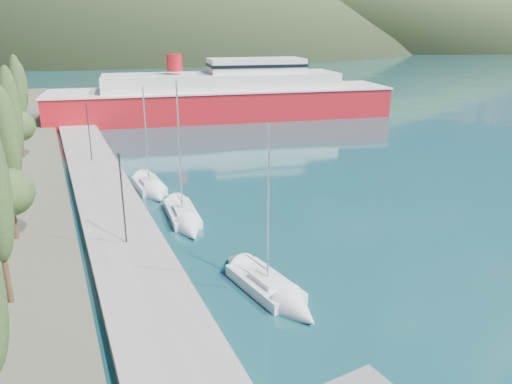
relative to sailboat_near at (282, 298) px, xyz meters
name	(u,v)px	position (x,y,z in m)	size (l,w,h in m)	color
ground	(97,84)	(2.13, 114.79, -0.29)	(1400.00, 1400.00, 0.00)	#15484E
quay	(107,198)	(-6.87, 20.79, 0.11)	(5.00, 88.00, 0.80)	gray
tree_row	(12,130)	(-13.71, 26.38, 5.57)	(3.43, 65.59, 10.73)	#47301E
lamp_posts	(124,198)	(-6.87, 9.32, 3.79)	(0.15, 48.34, 6.06)	#2D2D33
sailboat_near	(282,298)	(0.00, 0.00, 0.00)	(3.35, 7.70, 10.70)	silver
sailboat_mid	(187,223)	(-1.91, 12.88, -0.01)	(2.76, 8.22, 11.61)	silver
sailboat_far	(153,191)	(-2.68, 21.45, 0.00)	(2.48, 7.16, 10.42)	silver
ferry	(224,98)	(16.33, 55.91, 3.02)	(55.97, 20.18, 10.89)	#AE121B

